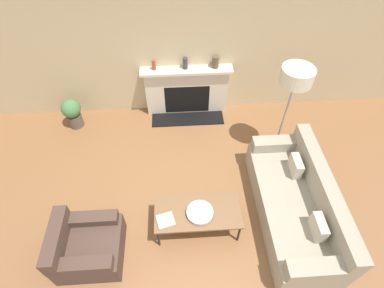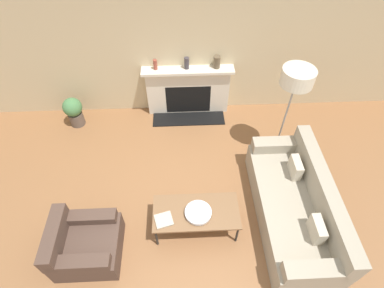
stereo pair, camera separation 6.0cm
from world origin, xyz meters
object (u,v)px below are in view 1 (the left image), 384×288
Objects in this scene: mantel_vase_left at (154,65)px; mantel_vase_center_right at (215,62)px; armchair_near at (86,247)px; bowl at (200,212)px; mantel_vase_center_left at (185,63)px; fireplace at (187,91)px; coffee_table at (198,212)px; floor_lamp at (296,80)px; potted_plant at (72,112)px; book at (166,220)px; couch at (296,204)px.

mantel_vase_center_right is (1.12, 0.00, 0.02)m from mantel_vase_left.
bowl is at bearing -79.56° from armchair_near.
mantel_vase_center_right is at bearing -0.00° from mantel_vase_center_left.
fireplace is 2.62m from coffee_table.
floor_lamp is (3.09, 1.80, 1.26)m from armchair_near.
mantel_vase_center_left is at bearing 139.94° from fireplace.
floor_lamp is 7.62× the size of mantel_vase_center_right.
fireplace is 7.80× the size of mantel_vase_center_left.
armchair_near is 2.73m from potted_plant.
mantel_vase_center_right is 2.87m from potted_plant.
mantel_vase_left is at bearing 180.00° from mantel_vase_center_right.
fireplace is 2.19m from floor_lamp.
book is 1.24× the size of mantel_vase_center_right.
coffee_table is 4.32× the size of book.
bowl is at bearing -46.33° from potted_plant.
fireplace is at bearing 143.95° from floor_lamp.
bowl is 1.69× the size of mantel_vase_center_left.
couch reaches higher than bowl.
book is (1.09, 0.21, 0.20)m from armchair_near.
bowl is at bearing -56.80° from coffee_table.
bowl is at bearing -100.40° from mantel_vase_center_right.
potted_plant is (-3.69, 2.22, 0.03)m from couch.
bowl is at bearing -135.21° from floor_lamp.
mantel_vase_left is (0.94, 2.96, 0.85)m from armchair_near.
armchair_near is 0.50× the size of floor_lamp.
floor_lamp reaches higher than book.
mantel_vase_left is at bearing 102.94° from coffee_table.
mantel_vase_left is (-2.15, 1.16, -0.41)m from floor_lamp.
armchair_near is 3.79m from floor_lamp.
floor_lamp is (1.52, 1.51, 1.03)m from bowl.
mantel_vase_center_left is (0.57, 0.00, 0.01)m from mantel_vase_left.
floor_lamp is at bearing -48.18° from mantel_vase_center_right.
bowl is 0.48m from book.
armchair_near is 3.71m from mantel_vase_center_right.
fireplace is 2.23m from potted_plant.
couch is 11.62× the size of mantel_vase_left.
coffee_table is at bearing -86.06° from couch.
mantel_vase_left reaches higher than book.
floor_lamp is at bearing -36.10° from mantel_vase_center_left.
bowl is at bearing -76.72° from mantel_vase_left.
floor_lamp reaches higher than mantel_vase_center_left.
armchair_near is at bearing -117.37° from fireplace.
potted_plant is (-0.68, 2.65, 0.08)m from armchair_near.
book is 2.86m from mantel_vase_center_left.
fireplace reaches higher than coffee_table.
mantel_vase_center_left is at bearing 180.00° from mantel_vase_center_right.
coffee_table is 6.32× the size of mantel_vase_left.
potted_plant is (-3.78, 0.84, -1.18)m from floor_lamp.
bowl reaches higher than coffee_table.
bowl is (0.04, -2.65, -0.01)m from fireplace.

